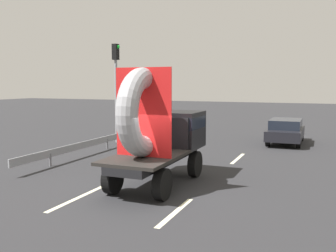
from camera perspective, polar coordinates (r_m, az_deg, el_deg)
ground_plane at (r=12.16m, az=-3.58°, el=-10.06°), size 120.00×120.00×0.00m
flatbed_truck at (r=12.87m, az=-1.28°, el=-0.61°), size 2.02×4.86×3.96m
distant_sedan at (r=22.68m, az=17.48°, el=-0.66°), size 1.86×4.34×1.42m
traffic_light at (r=22.09m, az=-7.91°, el=7.14°), size 0.42×0.36×5.72m
guardrail at (r=21.98m, az=-6.16°, el=-1.21°), size 0.10×17.94×0.71m
lane_dash_left_near at (r=11.94m, az=-13.40°, el=-10.51°), size 0.16×2.99×0.01m
lane_dash_left_far at (r=19.09m, az=1.43°, el=-3.95°), size 0.16×2.61×0.01m
lane_dash_right_near at (r=10.37m, az=1.15°, el=-12.97°), size 0.16×2.47×0.01m
lane_dash_right_far at (r=17.72m, az=10.58°, el=-4.88°), size 0.16×2.55×0.01m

